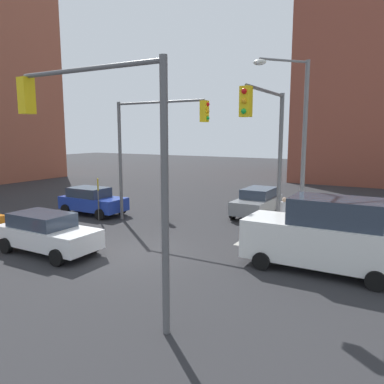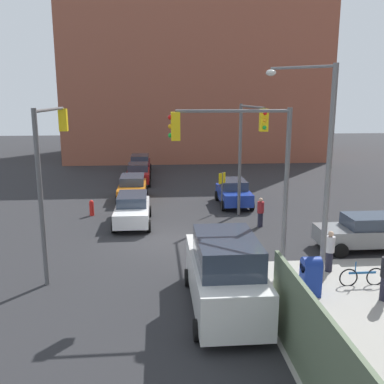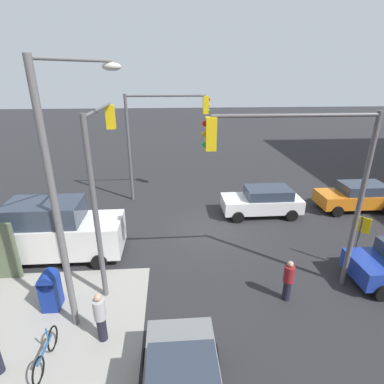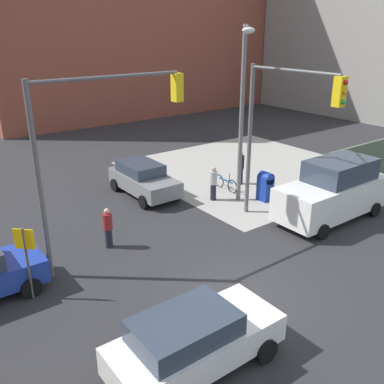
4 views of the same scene
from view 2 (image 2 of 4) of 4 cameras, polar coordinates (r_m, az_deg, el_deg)
name	(u,v)px [view 2 (image 2 of 4)]	position (r m, az deg, el deg)	size (l,w,h in m)	color
ground_plane	(165,241)	(20.97, -3.65, -6.58)	(120.00, 120.00, 0.00)	#28282B
building_brick_west	(193,71)	(52.08, 0.11, 15.87)	(16.00, 28.00, 19.72)	#93513D
traffic_signal_nw_corner	(248,140)	(22.79, 7.52, 6.85)	(5.62, 0.36, 6.50)	#59595B
traffic_signal_se_corner	(51,156)	(17.83, -18.34, 4.62)	(4.99, 0.36, 6.50)	#59595B
traffic_signal_ne_corner	(243,161)	(15.80, 6.80, 4.10)	(0.36, 4.49, 6.50)	#59595B
street_lamp_corner	(319,159)	(16.10, 16.60, 4.30)	(1.94, 2.11, 8.00)	slate
warning_sign_two_way	(222,185)	(26.04, 4.03, 0.95)	(0.48, 0.48, 2.40)	#4C4C4C
mailbox_blue	(311,275)	(15.84, 15.55, -10.60)	(0.56, 0.64, 1.43)	navy
fire_hydrant	(92,208)	(25.91, -13.24, -2.04)	(0.26, 0.26, 0.94)	red
coupe_blue	(233,192)	(27.77, 5.55, -0.02)	(4.03, 2.02, 1.62)	#1E389E
coupe_orange	(132,187)	(29.37, -7.95, 0.61)	(4.36, 2.02, 1.62)	orange
hatchback_white	(132,209)	(23.77, -7.94, -2.24)	(4.39, 2.02, 1.62)	white
coupe_maroon	(140,164)	(39.67, -6.94, 3.75)	(4.46, 2.02, 1.62)	maroon
sedan_red	(138,174)	(34.66, -7.18, 2.46)	(3.86, 2.02, 1.62)	#B21919
hatchback_gray	(365,232)	(21.16, 22.11, -4.94)	(2.02, 4.20, 1.62)	slate
van_white_delivery	(224,273)	(14.13, 4.35, -10.78)	(5.40, 2.32, 2.62)	white
pedestrian_crossing	(330,251)	(18.06, 17.89, -7.45)	(0.36, 0.36, 1.69)	#B2B2B7
pedestrian_walking_north	(260,212)	(23.30, 9.12, -2.63)	(0.36, 0.36, 1.60)	maroon
bicycle_leaning_on_fence	(362,277)	(17.35, 21.72, -10.47)	(0.05, 1.75, 0.97)	black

